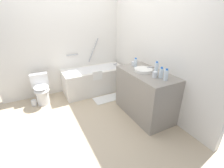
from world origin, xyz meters
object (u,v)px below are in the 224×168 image
Objects in this scene: drinking_glass_0 at (133,64)px; toilet_paper_roll at (34,103)px; water_bottle_1 at (156,69)px; drinking_glass_1 at (155,74)px; toilet at (41,90)px; water_bottle_2 at (161,73)px; bath_mat at (107,98)px; water_bottle_3 at (166,75)px; sink_basin at (143,70)px; bathtub at (94,79)px; water_bottle_0 at (135,63)px; sink_faucet at (152,68)px.

drinking_glass_0 reaches higher than toilet_paper_roll.
drinking_glass_0 is (-0.05, 0.61, -0.07)m from water_bottle_1.
drinking_glass_0 is 0.67m from drinking_glass_1.
toilet is 3.59× the size of water_bottle_2.
drinking_glass_0 is 2.27m from toilet_paper_roll.
drinking_glass_0 reaches higher than bath_mat.
drinking_glass_1 is at bearing 111.43° from water_bottle_3.
sink_basin is at bearing 53.25° from toilet.
bathtub is at bearing 100.66° from bath_mat.
water_bottle_1 is 2.00× the size of toilet_paper_roll.
toilet is at bearing 143.32° from sink_basin.
water_bottle_0 is 1.01× the size of water_bottle_2.
drinking_glass_0 is 0.93× the size of drinking_glass_1.
toilet_paper_roll is (-2.08, 1.25, -0.84)m from sink_faucet.
toilet is at bearing 151.97° from drinking_glass_0.
toilet_paper_roll is at bearing 154.89° from drinking_glass_0.
drinking_glass_1 is 2.59m from toilet_paper_roll.
bathtub reaches higher than water_bottle_1.
bath_mat is 1.61m from toilet_paper_roll.
toilet is at bearing 135.06° from water_bottle_3.
bathtub is 0.62m from bath_mat.
toilet_paper_roll is (-1.95, 1.74, -0.90)m from water_bottle_3.
drinking_glass_0 is at bearing -25.11° from toilet_paper_roll.
water_bottle_1 is at bearing 49.15° from toilet.
water_bottle_1 is 0.39× the size of bath_mat.
sink_faucet is at bearing -63.48° from bathtub.
bathtub is 1.87m from water_bottle_2.
bath_mat is at bearing 125.44° from sink_faucet.
water_bottle_0 is at bearing -65.90° from bathtub.
drinking_glass_0 is 0.73× the size of toilet_paper_roll.
toilet is 2.57m from water_bottle_3.
sink_basin is 1.79× the size of water_bottle_2.
water_bottle_2 is at bearing -72.63° from bathtub.
water_bottle_2 is at bearing -85.98° from drinking_glass_0.
sink_faucet is at bearing -54.87° from water_bottle_0.
water_bottle_0 is (0.01, 0.26, 0.06)m from sink_basin.
bath_mat is at bearing 110.31° from water_bottle_2.
bathtub is 2.28× the size of toilet.
water_bottle_2 is (0.00, -0.12, -0.03)m from water_bottle_1.
drinking_glass_0 is at bearing 87.59° from sink_basin.
toilet_paper_roll is at bearing 149.10° from sink_faucet.
water_bottle_0 is 0.75m from water_bottle_3.
water_bottle_2 is 0.29× the size of bath_mat.
water_bottle_3 reaches higher than sink_basin.
toilet is 2.00× the size of sink_basin.
bath_mat is (-0.42, 1.03, -0.98)m from water_bottle_1.
water_bottle_2 is at bearing -40.52° from drinking_glass_1.
toilet is 2.68× the size of water_bottle_1.
water_bottle_3 is at bearing -68.57° from drinking_glass_1.
bathtub is 1.78m from water_bottle_1.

